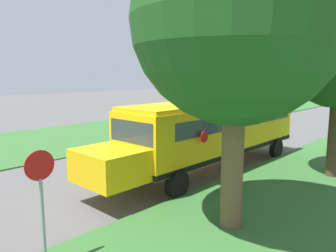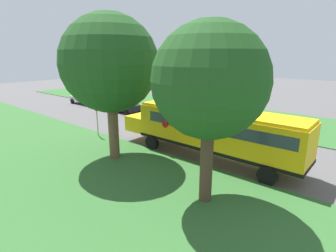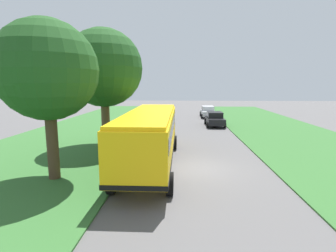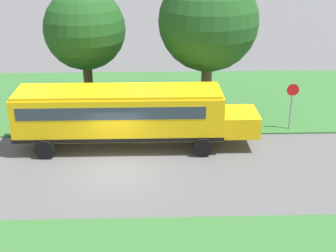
# 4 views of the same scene
# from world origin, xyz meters

# --- Properties ---
(ground_plane) EXTENTS (120.00, 120.00, 0.00)m
(ground_plane) POSITION_xyz_m (0.00, 0.00, 0.00)
(ground_plane) COLOR #565454
(grass_far_side) EXTENTS (10.00, 80.00, 0.07)m
(grass_far_side) POSITION_xyz_m (9.00, 0.00, 0.04)
(grass_far_side) COLOR #33662D
(grass_far_side) RESTS_ON ground
(school_bus) EXTENTS (2.84, 12.42, 3.16)m
(school_bus) POSITION_xyz_m (-2.68, 0.40, 1.92)
(school_bus) COLOR yellow
(school_bus) RESTS_ON ground
(oak_tree_roadside_mid) EXTENTS (5.63, 5.63, 8.63)m
(oak_tree_roadside_mid) POSITION_xyz_m (-6.53, 5.05, 5.89)
(oak_tree_roadside_mid) COLOR brown
(oak_tree_roadside_mid) RESTS_ON ground
(stop_sign) EXTENTS (0.08, 0.68, 2.74)m
(stop_sign) POSITION_xyz_m (-4.60, 9.58, 1.74)
(stop_sign) COLOR gray
(stop_sign) RESTS_ON ground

